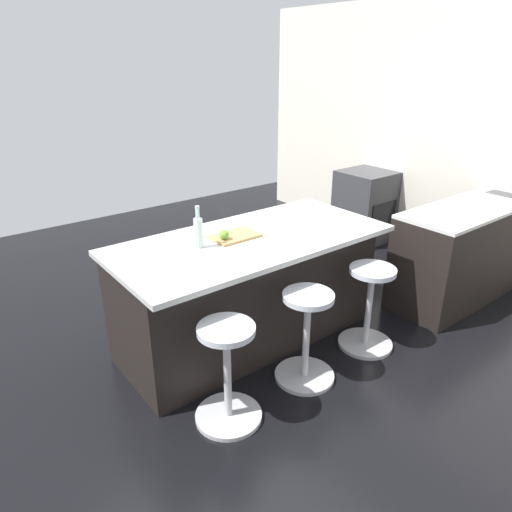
# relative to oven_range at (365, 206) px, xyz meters

# --- Properties ---
(ground_plane) EXTENTS (7.75, 7.75, 0.00)m
(ground_plane) POSITION_rel_oven_range_xyz_m (2.61, 0.93, -0.44)
(ground_plane) COLOR black
(interior_partition_left) EXTENTS (0.12, 5.96, 2.80)m
(interior_partition_left) POSITION_rel_oven_range_xyz_m (-0.35, 0.93, 0.96)
(interior_partition_left) COLOR silver
(interior_partition_left) RESTS_ON ground_plane
(sink_cabinet) EXTENTS (2.48, 0.60, 1.20)m
(sink_cabinet) POSITION_rel_oven_range_xyz_m (-0.00, 1.59, 0.02)
(sink_cabinet) COLOR black
(sink_cabinet) RESTS_ON ground_plane
(oven_range) EXTENTS (0.60, 0.61, 0.89)m
(oven_range) POSITION_rel_oven_range_xyz_m (0.00, 0.00, 0.00)
(oven_range) COLOR #38383D
(oven_range) RESTS_ON ground_plane
(kitchen_island) EXTENTS (2.16, 1.01, 0.92)m
(kitchen_island) POSITION_rel_oven_range_xyz_m (2.54, 0.93, 0.02)
(kitchen_island) COLOR black
(kitchen_island) RESTS_ON ground_plane
(stool_by_window) EXTENTS (0.44, 0.44, 0.70)m
(stool_by_window) POSITION_rel_oven_range_xyz_m (1.86, 1.61, -0.11)
(stool_by_window) COLOR #B7B7BC
(stool_by_window) RESTS_ON ground_plane
(stool_middle) EXTENTS (0.44, 0.44, 0.70)m
(stool_middle) POSITION_rel_oven_range_xyz_m (2.54, 1.61, -0.11)
(stool_middle) COLOR #B7B7BC
(stool_middle) RESTS_ON ground_plane
(stool_near_camera) EXTENTS (0.44, 0.44, 0.70)m
(stool_near_camera) POSITION_rel_oven_range_xyz_m (3.22, 1.61, -0.11)
(stool_near_camera) COLOR #B7B7BC
(stool_near_camera) RESTS_ON ground_plane
(cutting_board) EXTENTS (0.36, 0.24, 0.02)m
(cutting_board) POSITION_rel_oven_range_xyz_m (2.64, 0.90, 0.49)
(cutting_board) COLOR tan
(cutting_board) RESTS_ON kitchen_island
(apple_green) EXTENTS (0.07, 0.07, 0.07)m
(apple_green) POSITION_rel_oven_range_xyz_m (2.76, 0.92, 0.53)
(apple_green) COLOR #609E2D
(apple_green) RESTS_ON cutting_board
(water_bottle) EXTENTS (0.06, 0.06, 0.31)m
(water_bottle) POSITION_rel_oven_range_xyz_m (2.97, 0.91, 0.60)
(water_bottle) COLOR silver
(water_bottle) RESTS_ON kitchen_island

